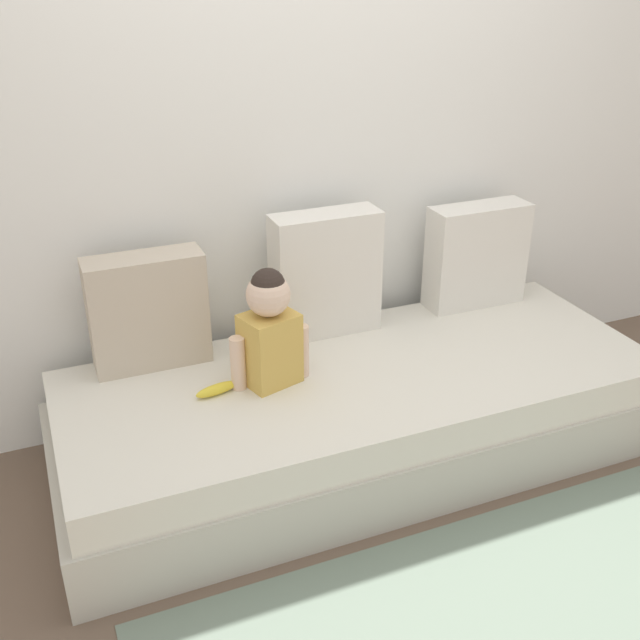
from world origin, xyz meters
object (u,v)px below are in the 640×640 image
at_px(toddler, 269,328).
at_px(banana, 217,389).
at_px(throw_pillow_center, 325,274).
at_px(throw_pillow_right, 476,255).
at_px(couch, 361,412).
at_px(throw_pillow_left, 148,311).

distance_m(toddler, banana, 0.30).
distance_m(throw_pillow_center, throw_pillow_right, 0.74).
bearing_deg(toddler, couch, -9.11).
bearing_deg(throw_pillow_left, banana, -62.28).
relative_size(throw_pillow_left, throw_pillow_center, 0.86).
xyz_separation_m(throw_pillow_left, toddler, (0.38, -0.31, 0.00)).
bearing_deg(toddler, throw_pillow_center, 41.43).
distance_m(couch, throw_pillow_left, 0.92).
height_order(throw_pillow_center, banana, throw_pillow_center).
distance_m(throw_pillow_right, toddler, 1.13).
height_order(throw_pillow_center, throw_pillow_right, throw_pillow_center).
bearing_deg(throw_pillow_center, throw_pillow_left, 180.00).
relative_size(couch, throw_pillow_center, 4.55).
bearing_deg(throw_pillow_right, throw_pillow_center, 180.00).
distance_m(throw_pillow_center, toddler, 0.47).
bearing_deg(couch, throw_pillow_left, 153.37).
bearing_deg(toddler, throw_pillow_left, 140.74).
relative_size(couch, throw_pillow_left, 5.29).
relative_size(couch, banana, 13.95).
bearing_deg(banana, couch, -4.62).
height_order(throw_pillow_right, banana, throw_pillow_right).
distance_m(couch, toddler, 0.55).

